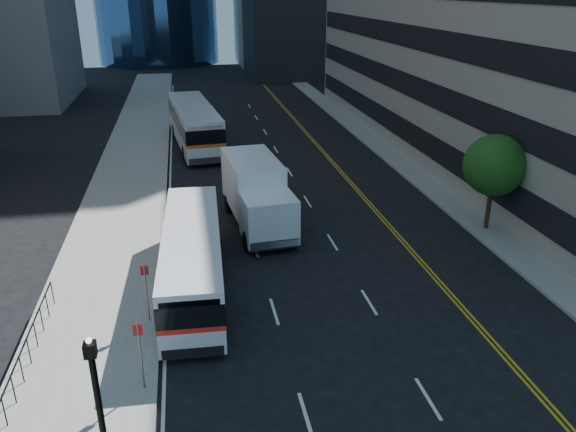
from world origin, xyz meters
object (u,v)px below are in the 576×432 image
object	(u,v)px
bus_rear	(194,124)
box_truck	(257,193)
street_tree	(495,165)
lamp_post	(100,412)
bus_front	(193,257)

from	to	relation	value
bus_rear	box_truck	bearing A→B (deg)	-86.69
street_tree	lamp_post	bearing A→B (deg)	-142.13
bus_rear	box_truck	distance (m)	17.64
lamp_post	bus_rear	bearing A→B (deg)	84.72
street_tree	box_truck	xyz separation A→B (m)	(-12.01, 2.83, -1.75)
street_tree	bus_rear	distance (m)	25.17
box_truck	bus_rear	bearing A→B (deg)	93.99
lamp_post	bus_front	distance (m)	10.83
lamp_post	street_tree	bearing A→B (deg)	37.87
lamp_post	bus_front	bearing A→B (deg)	77.11
street_tree	lamp_post	distance (m)	22.82
lamp_post	bus_rear	world-z (taller)	lamp_post
lamp_post	bus_rear	xyz separation A→B (m)	(3.16, 34.25, -0.88)
bus_front	box_truck	xyz separation A→B (m)	(3.59, 6.34, 0.37)
street_tree	lamp_post	world-z (taller)	street_tree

